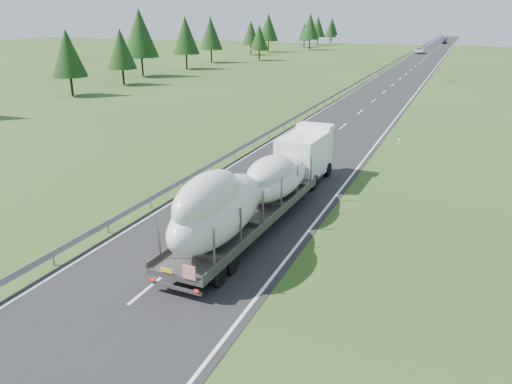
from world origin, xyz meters
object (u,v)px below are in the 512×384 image
at_px(highway_sign, 442,71).
at_px(distant_van, 419,51).
at_px(distant_car_blue, 446,38).
at_px(distant_car_dark, 445,42).
at_px(boat_truck, 260,185).

distance_m(highway_sign, distant_van, 70.95).
xyz_separation_m(distant_van, distant_car_blue, (2.34, 104.36, -0.17)).
bearing_deg(distant_car_blue, distant_car_dark, -92.36).
relative_size(distant_car_dark, distant_car_blue, 1.08).
bearing_deg(distant_car_blue, highway_sign, -91.98).
bearing_deg(distant_car_blue, boat_truck, -94.03).
bearing_deg(boat_truck, distant_car_dark, 90.27).
relative_size(boat_truck, distant_car_dark, 4.38).
distance_m(distant_car_dark, distant_car_blue, 41.33).
xyz_separation_m(highway_sign, distant_car_blue, (-8.08, 174.53, -1.11)).
height_order(boat_truck, distant_van, boat_truck).
xyz_separation_m(boat_truck, distant_car_blue, (-2.60, 246.15, -1.60)).
relative_size(boat_truck, distant_van, 3.19).
xyz_separation_m(boat_truck, distant_van, (-4.94, 141.78, -1.43)).
bearing_deg(boat_truck, distant_car_blue, 90.60).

